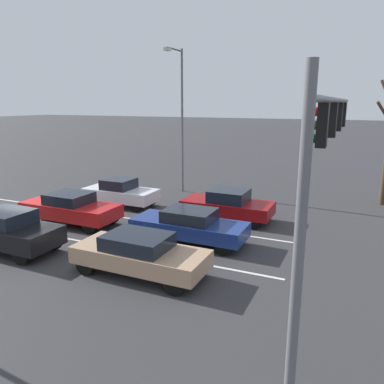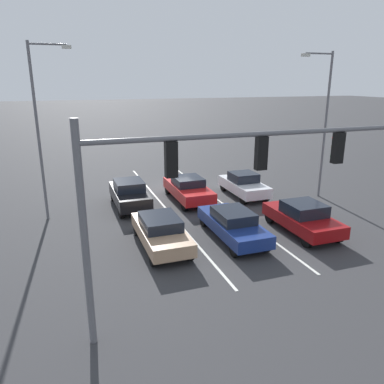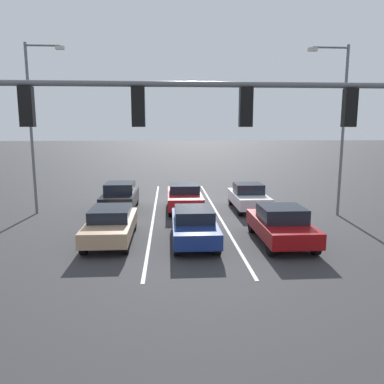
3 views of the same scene
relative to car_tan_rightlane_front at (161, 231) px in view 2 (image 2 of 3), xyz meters
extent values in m
plane|color=#333335|center=(-3.22, -8.37, -0.72)|extent=(240.00, 240.00, 0.00)
cube|color=silver|center=(-4.91, -4.99, -0.71)|extent=(0.12, 18.77, 0.01)
cube|color=silver|center=(-1.53, -4.99, -0.71)|extent=(0.12, 18.77, 0.01)
cube|color=tan|center=(0.00, 0.02, -0.10)|extent=(1.75, 4.42, 0.56)
cube|color=black|center=(0.00, -0.06, 0.41)|extent=(1.54, 2.05, 0.46)
cube|color=red|center=(-0.61, -2.15, 0.04)|extent=(0.24, 0.06, 0.12)
cube|color=red|center=(0.61, -2.15, 0.04)|extent=(0.24, 0.06, 0.12)
cylinder|color=black|center=(-0.74, 1.64, -0.38)|extent=(0.22, 0.68, 0.68)
cylinder|color=black|center=(0.74, 1.64, -0.38)|extent=(0.22, 0.68, 0.68)
cylinder|color=black|center=(-0.74, -1.60, -0.38)|extent=(0.22, 0.68, 0.68)
cylinder|color=black|center=(0.74, -1.60, -0.38)|extent=(0.22, 0.68, 0.68)
cube|color=maroon|center=(-6.74, 0.65, -0.09)|extent=(1.88, 4.24, 0.58)
cube|color=black|center=(-6.74, 0.71, 0.47)|extent=(1.66, 1.73, 0.55)
cube|color=red|center=(-7.40, -1.44, 0.05)|extent=(0.24, 0.06, 0.12)
cube|color=red|center=(-6.08, -1.44, 0.05)|extent=(0.24, 0.06, 0.12)
cylinder|color=black|center=(-7.55, 2.18, -0.38)|extent=(0.22, 0.67, 0.67)
cylinder|color=black|center=(-5.93, 2.18, -0.38)|extent=(0.22, 0.67, 0.67)
cylinder|color=black|center=(-7.55, -0.89, -0.38)|extent=(0.22, 0.67, 0.67)
cylinder|color=black|center=(-5.93, -0.89, -0.38)|extent=(0.22, 0.67, 0.67)
cube|color=navy|center=(-3.32, 0.22, -0.12)|extent=(1.71, 4.63, 0.56)
cube|color=black|center=(-3.32, 0.25, 0.40)|extent=(1.50, 1.96, 0.47)
cube|color=red|center=(-3.91, -2.06, 0.02)|extent=(0.24, 0.06, 0.12)
cube|color=red|center=(-2.72, -2.06, 0.02)|extent=(0.24, 0.06, 0.12)
cylinder|color=black|center=(-4.04, 1.96, -0.40)|extent=(0.22, 0.63, 0.63)
cylinder|color=black|center=(-2.59, 1.96, -0.40)|extent=(0.22, 0.63, 0.63)
cylinder|color=black|center=(-4.04, -1.53, -0.40)|extent=(0.22, 0.63, 0.63)
cylinder|color=black|center=(-2.59, -1.53, -0.40)|extent=(0.22, 0.63, 0.63)
cube|color=red|center=(-3.20, -5.74, -0.06)|extent=(1.83, 4.63, 0.62)
cube|color=black|center=(-3.20, -5.77, 0.48)|extent=(1.61, 1.84, 0.47)
cube|color=red|center=(-3.84, -8.01, 0.09)|extent=(0.24, 0.06, 0.12)
cube|color=red|center=(-2.56, -8.01, 0.09)|extent=(0.24, 0.06, 0.12)
cylinder|color=black|center=(-3.98, -4.02, -0.37)|extent=(0.22, 0.69, 0.69)
cylinder|color=black|center=(-2.41, -4.02, -0.37)|extent=(0.22, 0.69, 0.69)
cylinder|color=black|center=(-3.98, -7.46, -0.37)|extent=(0.22, 0.69, 0.69)
cylinder|color=black|center=(-2.41, -7.46, -0.37)|extent=(0.22, 0.69, 0.69)
cube|color=silver|center=(-6.76, -5.46, -0.10)|extent=(1.72, 4.00, 0.61)
cube|color=black|center=(-6.76, -5.56, 0.48)|extent=(1.52, 1.53, 0.54)
cube|color=red|center=(-7.36, -7.42, 0.06)|extent=(0.24, 0.06, 0.12)
cube|color=red|center=(-6.16, -7.42, 0.06)|extent=(0.24, 0.06, 0.12)
cylinder|color=black|center=(-7.49, -4.02, -0.40)|extent=(0.22, 0.63, 0.63)
cylinder|color=black|center=(-6.03, -4.02, -0.40)|extent=(0.22, 0.63, 0.63)
cylinder|color=black|center=(-7.49, -6.89, -0.40)|extent=(0.22, 0.63, 0.63)
cylinder|color=black|center=(-6.03, -6.89, -0.40)|extent=(0.22, 0.63, 0.63)
cube|color=black|center=(0.33, -5.65, -0.02)|extent=(1.73, 4.29, 0.69)
cube|color=black|center=(0.33, -5.65, 0.58)|extent=(1.52, 1.89, 0.52)
cube|color=red|center=(-0.27, -7.76, 0.15)|extent=(0.24, 0.06, 0.12)
cube|color=red|center=(0.94, -7.76, 0.15)|extent=(0.24, 0.06, 0.12)
cylinder|color=black|center=(-0.40, -4.11, -0.37)|extent=(0.22, 0.70, 0.70)
cylinder|color=black|center=(1.07, -4.11, -0.37)|extent=(0.22, 0.70, 0.70)
cylinder|color=black|center=(-0.40, -7.20, -0.37)|extent=(0.22, 0.70, 0.70)
cylinder|color=black|center=(1.07, -7.20, -0.37)|extent=(0.22, 0.70, 0.70)
cylinder|color=slate|center=(3.36, 5.40, 2.34)|extent=(0.20, 0.20, 6.12)
cylinder|color=slate|center=(-2.72, 5.40, 4.81)|extent=(12.16, 0.14, 0.14)
cube|color=black|center=(-4.24, 5.40, 4.27)|extent=(0.32, 0.22, 0.95)
sphere|color=red|center=(-4.24, 5.24, 4.55)|extent=(0.20, 0.20, 0.20)
sphere|color=#4C420C|center=(-4.24, 5.24, 4.27)|extent=(0.20, 0.20, 0.20)
sphere|color=#0A3814|center=(-4.24, 5.24, 3.98)|extent=(0.20, 0.20, 0.20)
cube|color=black|center=(-1.60, 5.40, 4.27)|extent=(0.32, 0.22, 0.95)
sphere|color=red|center=(-1.60, 5.24, 4.55)|extent=(0.20, 0.20, 0.20)
sphere|color=#4C420C|center=(-1.60, 5.24, 4.27)|extent=(0.20, 0.20, 0.20)
sphere|color=#0A3814|center=(-1.60, 5.24, 3.98)|extent=(0.20, 0.20, 0.20)
cube|color=black|center=(1.04, 5.40, 4.27)|extent=(0.32, 0.22, 0.95)
sphere|color=red|center=(1.04, 5.24, 4.55)|extent=(0.20, 0.20, 0.20)
sphere|color=#4C420C|center=(1.04, 5.24, 4.27)|extent=(0.20, 0.20, 0.20)
sphere|color=#0A3814|center=(1.04, 5.24, 3.98)|extent=(0.20, 0.20, 0.20)
cylinder|color=slate|center=(4.72, -5.27, 3.64)|extent=(0.14, 0.14, 8.71)
cylinder|color=slate|center=(3.87, -5.27, 7.84)|extent=(1.70, 0.09, 0.09)
cube|color=beige|center=(3.02, -5.27, 7.74)|extent=(0.44, 0.24, 0.16)
cylinder|color=slate|center=(-11.15, -3.87, 3.54)|extent=(0.14, 0.14, 8.51)
cylinder|color=slate|center=(-10.27, -3.87, 7.64)|extent=(1.77, 0.09, 0.09)
cube|color=beige|center=(-9.38, -3.87, 7.54)|extent=(0.44, 0.24, 0.16)
camera|label=1|loc=(9.56, 6.21, 4.74)|focal=35.00mm
camera|label=2|loc=(3.68, 14.56, 6.25)|focal=35.00mm
camera|label=3|loc=(-2.31, 14.74, 3.75)|focal=35.00mm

